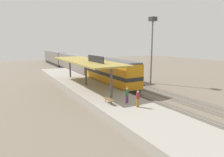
% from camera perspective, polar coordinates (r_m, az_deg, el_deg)
% --- Properties ---
extents(ground_plane, '(120.00, 120.00, 0.00)m').
position_cam_1_polar(ground_plane, '(33.48, 3.03, -2.20)').
color(ground_plane, '#706656').
extents(track_near, '(3.20, 110.00, 0.16)m').
position_cam_1_polar(track_near, '(32.47, 0.05, -2.52)').
color(track_near, '#5F5649').
rests_on(track_near, ground).
extents(track_far, '(3.20, 110.00, 0.16)m').
position_cam_1_polar(track_far, '(34.91, 6.65, -1.68)').
color(track_far, '#5F5649').
rests_on(track_far, ground).
extents(platform, '(6.00, 44.00, 0.90)m').
position_cam_1_polar(platform, '(30.45, -7.53, -2.69)').
color(platform, '#9E998E').
rests_on(platform, ground).
extents(station_canopy, '(5.20, 18.00, 4.70)m').
position_cam_1_polar(station_canopy, '(29.71, -7.65, 4.97)').
color(station_canopy, '#47474C').
rests_on(station_canopy, platform).
extents(platform_bench, '(0.44, 1.70, 0.50)m').
position_cam_1_polar(platform_bench, '(20.96, -1.00, -6.15)').
color(platform_bench, '#333338').
rests_on(platform_bench, platform).
extents(locomotive, '(2.93, 14.43, 4.44)m').
position_cam_1_polar(locomotive, '(32.71, -0.64, 1.81)').
color(locomotive, '#28282D').
rests_on(locomotive, track_near).
extents(passenger_carriage_front, '(2.90, 20.00, 4.24)m').
position_cam_1_polar(passenger_carriage_front, '(49.16, -10.79, 4.43)').
color(passenger_carriage_front, '#28282D').
rests_on(passenger_carriage_front, track_near).
extents(passenger_carriage_rear, '(2.90, 20.00, 4.24)m').
position_cam_1_polar(passenger_carriage_rear, '(69.13, -16.34, 5.90)').
color(passenger_carriage_rear, '#28282D').
rests_on(passenger_carriage_rear, track_near).
extents(freight_car, '(2.80, 12.00, 3.54)m').
position_cam_1_polar(freight_car, '(40.00, 1.17, 2.77)').
color(freight_car, '#28282D').
rests_on(freight_car, track_far).
extents(light_mast, '(1.10, 1.10, 11.70)m').
position_cam_1_polar(light_mast, '(35.73, 11.69, 11.97)').
color(light_mast, slate).
rests_on(light_mast, ground).
extents(person_waiting, '(0.34, 0.34, 1.71)m').
position_cam_1_polar(person_waiting, '(19.91, 7.58, -5.61)').
color(person_waiting, olive).
rests_on(person_waiting, platform).
extents(person_walking, '(0.34, 0.34, 1.71)m').
position_cam_1_polar(person_walking, '(21.01, 4.41, -4.69)').
color(person_walking, '#663375').
rests_on(person_walking, platform).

